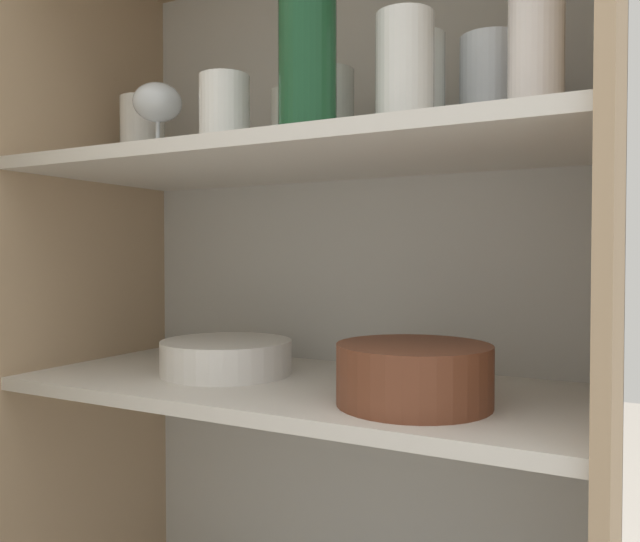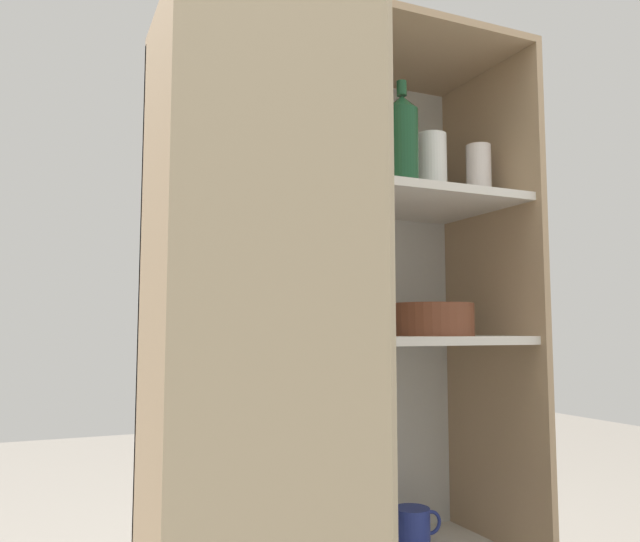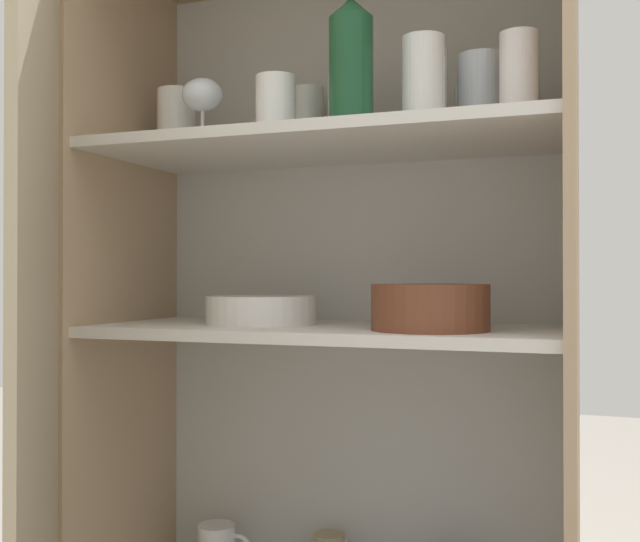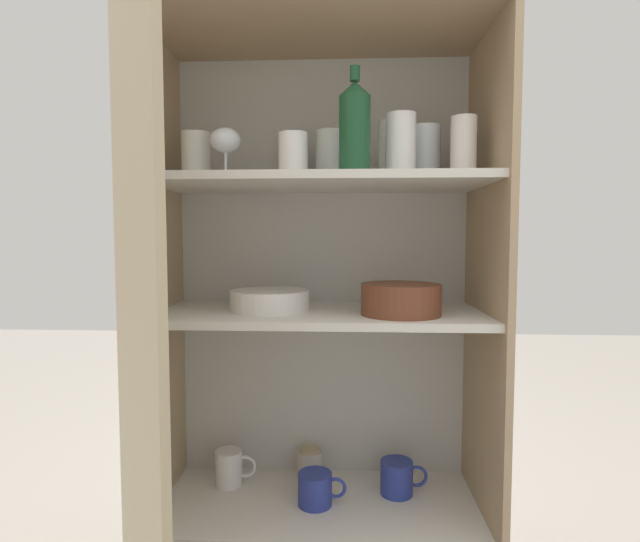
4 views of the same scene
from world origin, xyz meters
The scene contains 25 objects.
cupboard_back_panel centered at (0.00, 0.38, 0.75)m, with size 0.88×0.02×1.51m, color silver.
cupboard_side_left centered at (-0.43, 0.19, 0.75)m, with size 0.02×0.41×1.51m, color tan.
cupboard_side_right centered at (0.43, 0.19, 0.75)m, with size 0.02×0.41×1.51m, color tan.
cupboard_top_panel centered at (0.00, 0.19, 1.52)m, with size 0.88×0.41×0.02m, color tan.
shelf_board_lower centered at (0.00, 0.19, 0.26)m, with size 0.85×0.37×0.02m, color silver.
shelf_board_middle centered at (0.00, 0.19, 0.79)m, with size 0.85×0.37×0.02m, color silver.
shelf_board_upper centered at (0.00, 0.19, 1.13)m, with size 0.85×0.37×0.02m, color silver.
cupboard_door centered at (-0.32, -0.20, 0.75)m, with size 0.25×0.38×1.51m.
tumbler_glass_0 centered at (0.26, 0.32, 1.19)m, with size 0.08×0.08×0.11m.
tumbler_glass_1 centered at (0.28, 0.23, 1.21)m, with size 0.08×0.08×0.14m.
tumbler_glass_2 centered at (0.35, 0.12, 1.21)m, with size 0.06×0.06×0.14m.
tumbler_glass_3 centered at (-0.06, 0.09, 1.19)m, with size 0.07×0.07×0.10m.
tumbler_glass_4 centered at (0.19, 0.20, 1.21)m, with size 0.07×0.07×0.15m.
tumbler_glass_5 centered at (-0.33, 0.21, 1.20)m, with size 0.08×0.08×0.13m.
tumbler_glass_6 centered at (-0.08, 0.31, 1.21)m, with size 0.07×0.07×0.13m.
tumbler_glass_7 centered at (0.20, 0.11, 1.21)m, with size 0.07×0.07×0.14m.
tumbler_glass_8 centered at (0.03, 0.24, 1.21)m, with size 0.08×0.08×0.13m.
wine_glass_0 centered at (-0.23, 0.15, 1.23)m, with size 0.08×0.08×0.12m.
wine_bottle centered at (0.09, 0.06, 1.25)m, with size 0.07×0.07×0.24m.
plate_stack_white centered at (-0.13, 0.19, 0.82)m, with size 0.21×0.21×0.05m.
mixing_bowl_large centered at (0.21, 0.13, 0.84)m, with size 0.20×0.20×0.08m.
coffee_mug_primary centered at (-0.01, 0.17, 0.32)m, with size 0.13×0.09×0.09m.
coffee_mug_extra_1 centered at (0.22, 0.24, 0.32)m, with size 0.13×0.09×0.09m.
coffee_mug_extra_2 centered at (-0.26, 0.27, 0.32)m, with size 0.12×0.08×0.10m.
storage_jar centered at (-0.03, 0.31, 0.32)m, with size 0.07×0.07×0.09m.
Camera 4 is at (0.07, -1.12, 0.99)m, focal length 28.00 mm.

